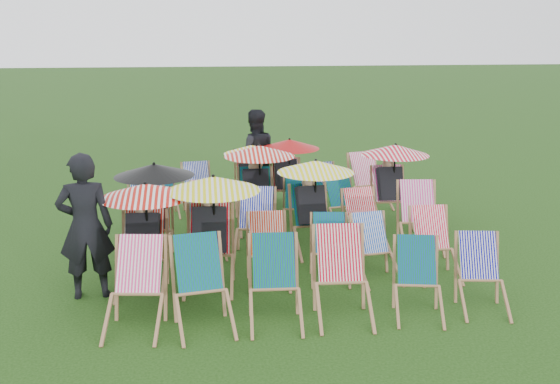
{
  "coord_description": "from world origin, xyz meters",
  "views": [
    {
      "loc": [
        -1.19,
        -8.86,
        3.3
      ],
      "look_at": [
        -0.04,
        0.27,
        0.9
      ],
      "focal_mm": 40.0,
      "sensor_mm": 36.0,
      "label": 1
    }
  ],
  "objects": [
    {
      "name": "deckchair_3",
      "position": [
        0.39,
        -2.22,
        0.51
      ],
      "size": [
        0.73,
        0.98,
        1.02
      ],
      "rotation": [
        0.0,
        0.0,
        -0.06
      ],
      "color": "#956945",
      "rests_on": "ground"
    },
    {
      "name": "deckchair_8",
      "position": [
        -0.37,
        -1.07,
        0.44
      ],
      "size": [
        0.62,
        0.84,
        0.89
      ],
      "rotation": [
        0.0,
        0.0,
        -0.03
      ],
      "color": "#956945",
      "rests_on": "ground"
    },
    {
      "name": "deckchair_14",
      "position": [
        -0.45,
        0.01,
        0.48
      ],
      "size": [
        0.78,
        0.98,
        0.96
      ],
      "rotation": [
        0.0,
        0.0,
        -0.17
      ],
      "color": "#956945",
      "rests_on": "ground"
    },
    {
      "name": "deckchair_13",
      "position": [
        -1.18,
        0.11,
        0.41
      ],
      "size": [
        0.64,
        0.82,
        0.81
      ],
      "rotation": [
        0.0,
        0.0,
        0.14
      ],
      "color": "#956945",
      "rests_on": "ground"
    },
    {
      "name": "deckchair_7",
      "position": [
        -1.12,
        -1.04,
        0.77
      ],
      "size": [
        1.23,
        1.29,
        1.46
      ],
      "rotation": [
        0.0,
        0.0,
        -0.09
      ],
      "color": "#956945",
      "rests_on": "ground"
    },
    {
      "name": "deckchair_26",
      "position": [
        -0.33,
        2.39,
        0.65
      ],
      "size": [
        1.04,
        1.08,
        1.24
      ],
      "rotation": [
        0.0,
        0.0,
        -0.03
      ],
      "color": "#956945",
      "rests_on": "ground"
    },
    {
      "name": "deckchair_19",
      "position": [
        -1.19,
        1.18,
        0.41
      ],
      "size": [
        0.56,
        0.77,
        0.83
      ],
      "rotation": [
        0.0,
        0.0,
        -0.02
      ],
      "color": "#956945",
      "rests_on": "ground"
    },
    {
      "name": "deckchair_24",
      "position": [
        -1.93,
        2.3,
        0.41
      ],
      "size": [
        0.67,
        0.83,
        0.81
      ],
      "rotation": [
        0.0,
        0.0,
        0.19
      ],
      "color": "#956945",
      "rests_on": "ground"
    },
    {
      "name": "person_left",
      "position": [
        -2.67,
        -1.23,
        0.94
      ],
      "size": [
        0.72,
        0.51,
        1.87
      ],
      "primitive_type": "imported",
      "rotation": [
        0.0,
        0.0,
        3.24
      ],
      "color": "black",
      "rests_on": "ground"
    },
    {
      "name": "deckchair_0",
      "position": [
        -1.99,
        -2.21,
        0.49
      ],
      "size": [
        0.77,
        0.98,
        0.98
      ],
      "rotation": [
        0.0,
        0.0,
        -0.14
      ],
      "color": "#956945",
      "rests_on": "ground"
    },
    {
      "name": "deckchair_17",
      "position": [
        2.11,
        -0.02,
        0.5
      ],
      "size": [
        0.76,
        0.99,
        1.0
      ],
      "rotation": [
        0.0,
        0.0,
        -0.12
      ],
      "color": "#956945",
      "rests_on": "ground"
    },
    {
      "name": "deckchair_5",
      "position": [
        2.11,
        -2.21,
        0.44
      ],
      "size": [
        0.7,
        0.88,
        0.87
      ],
      "rotation": [
        0.0,
        0.0,
        -0.16
      ],
      "color": "#956945",
      "rests_on": "ground"
    },
    {
      "name": "ground",
      "position": [
        0.0,
        0.0,
        0.0
      ],
      "size": [
        100.0,
        100.0,
        0.0
      ],
      "primitive_type": "plane",
      "color": "#16320B",
      "rests_on": "ground"
    },
    {
      "name": "deckchair_4",
      "position": [
        1.29,
        -2.27,
        0.44
      ],
      "size": [
        0.72,
        0.9,
        0.88
      ],
      "rotation": [
        0.0,
        0.0,
        -0.19
      ],
      "color": "#956945",
      "rests_on": "ground"
    },
    {
      "name": "deckchair_23",
      "position": [
        2.06,
        1.29,
        0.73
      ],
      "size": [
        1.17,
        1.21,
        1.38
      ],
      "rotation": [
        0.0,
        0.0,
        -0.03
      ],
      "color": "#956945",
      "rests_on": "ground"
    },
    {
      "name": "deckchair_11",
      "position": [
        1.93,
        -1.12,
        0.45
      ],
      "size": [
        0.62,
        0.85,
        0.91
      ],
      "rotation": [
        0.0,
        0.0,
        -0.03
      ],
      "color": "#956945",
      "rests_on": "ground"
    },
    {
      "name": "deckchair_9",
      "position": [
        0.48,
        -1.03,
        0.42
      ],
      "size": [
        0.65,
        0.83,
        0.84
      ],
      "rotation": [
        0.0,
        0.0,
        -0.13
      ],
      "color": "#956945",
      "rests_on": "ground"
    },
    {
      "name": "deckchair_21",
      "position": [
        0.39,
        1.21,
        0.41
      ],
      "size": [
        0.64,
        0.82,
        0.83
      ],
      "rotation": [
        0.0,
        0.0,
        -0.13
      ],
      "color": "#956945",
      "rests_on": "ground"
    },
    {
      "name": "deckchair_27",
      "position": [
        0.37,
        2.37,
        0.7
      ],
      "size": [
        1.12,
        1.17,
        1.33
      ],
      "rotation": [
        0.0,
        0.0,
        -0.05
      ],
      "color": "#956945",
      "rests_on": "ground"
    },
    {
      "name": "deckchair_25",
      "position": [
        -1.29,
        2.42,
        0.44
      ],
      "size": [
        0.69,
        0.88,
        0.89
      ],
      "rotation": [
        0.0,
        0.0,
        0.13
      ],
      "color": "#956945",
      "rests_on": "ground"
    },
    {
      "name": "deckchair_20",
      "position": [
        -0.29,
        1.3,
        0.75
      ],
      "size": [
        1.2,
        1.24,
        1.42
      ],
      "rotation": [
        0.0,
        0.0,
        -0.01
      ],
      "color": "#956945",
      "rests_on": "ground"
    },
    {
      "name": "deckchair_29",
      "position": [
        1.97,
        2.42,
        0.49
      ],
      "size": [
        0.81,
        1.01,
        0.99
      ],
      "rotation": [
        0.0,
        0.0,
        0.19
      ],
      "color": "#956945",
      "rests_on": "ground"
    },
    {
      "name": "deckchair_10",
      "position": [
        1.1,
        -1.12,
        0.42
      ],
      "size": [
        0.66,
        0.84,
        0.85
      ],
      "rotation": [
        0.0,
        0.0,
        0.13
      ],
      "color": "#956945",
      "rests_on": "ground"
    },
    {
      "name": "deckchair_15",
      "position": [
        0.46,
        0.11,
        0.73
      ],
      "size": [
        1.17,
        1.24,
        1.39
      ],
      "rotation": [
        0.0,
        0.0,
        0.08
      ],
      "color": "#956945",
      "rests_on": "ground"
    },
    {
      "name": "deckchair_16",
      "position": [
        1.25,
        -0.01,
        0.45
      ],
      "size": [
        0.71,
        0.91,
        0.91
      ],
      "rotation": [
        0.0,
        0.0,
        0.14
      ],
      "color": "#956945",
      "rests_on": "ground"
    },
    {
      "name": "deckchair_1",
      "position": [
        -1.24,
        -2.26,
        0.49
      ],
      "size": [
        0.79,
        1.0,
        0.99
      ],
      "rotation": [
        0.0,
        0.0,
        0.16
      ],
      "color": "#956945",
      "rests_on": "ground"
    },
    {
      "name": "deckchair_28",
      "position": [
        1.12,
        2.27,
        0.42
      ],
      "size": [
        0.68,
        0.86,
        0.84
      ],
      "rotation": [
        0.0,
        0.0,
        0.17
      ],
      "color": "#956945",
      "rests_on": "ground"
    },
    {
      "name": "deckchair_18",
      "position": [
        -2.11,
        1.25,
        0.5
      ],
      "size": [
        0.8,
        1.01,
        1.0
      ],
      "rotation": [
        0.0,
        0.0,
        0.16
      ],
      "color": "#956945",
      "rests_on": "ground"
    },
    {
      "name": "deckchair_12",
      "position": [
        -1.96,
        0.14,
        0.74
      ],
      "size": [
        1.18,
        1.22,
        1.39
      ],
      "rotation": [
        0.0,
        0.0,
        -0.01
      ],
      "color": "#956945",
      "rests_on": "ground"
    },
    {
      "name": "deckchair_6",
      "position": [
        -1.99,
        -1.06,
        0.73
      ],
      "size": [
        1.17,
        1.23,
        1.39
      ],
      "rotation": [
        0.0,
        0.0,
        -0.07
      ],
      "color": "#956945",
      "rests_on": "ground"
    },
    {
      "name": "person_rear",
      "position": [
        -0.18,
        3.13,
        0.91
      ],
      "size": [
        0.92,
        0.74,
        1.81
      ],
      "primitive_type": "imported",
      "rotation": [
        0.0,
        0.0,
        3.2
      ],
      "color": "black",
      "rests_on": "ground"
    },
    {
      "name": "deckchair_2",
      "position": [
        -0.41,
        -2.25,
        0.48
      ],
      "size": [
        0.68,
        0.91,
        0.96
      ],
      "rotation": [
        0.0,
        0.0,
        -0.05
      ],
      "color": "#956945",
      "rests_on": "ground"
    },
    {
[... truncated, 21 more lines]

